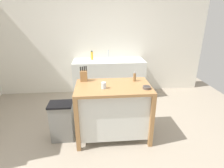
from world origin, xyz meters
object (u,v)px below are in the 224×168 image
Objects in this scene: pepper_grinder at (135,77)px; bottle_dish_soap at (92,56)px; kitchen_island at (113,109)px; knife_block at (84,76)px; sink_faucet at (108,54)px; bowl_ceramic_small at (147,87)px; trash_bin at (62,121)px; drinking_cup at (104,85)px.

pepper_grinder is 0.76× the size of bottle_dish_soap.
kitchen_island is 4.60× the size of knife_block.
sink_faucet is at bearing 101.27° from pepper_grinder.
sink_faucet reaches higher than bowl_ceramic_small.
pepper_grinder is 0.25× the size of trash_bin.
bowl_ceramic_small is at bearing -71.52° from pepper_grinder.
knife_block reaches higher than kitchen_island.
bowl_ceramic_small is at bearing -18.75° from kitchen_island.
sink_faucet reaches higher than bottle_dish_soap.
bottle_dish_soap reaches higher than trash_bin.
knife_block is 1.56m from sink_faucet.
kitchen_island is at bearing -78.62° from bottle_dish_soap.
drinking_cup is 0.43× the size of sink_faucet.
kitchen_island is 7.19× the size of pepper_grinder.
kitchen_island is 0.83m from trash_bin.
knife_block is 1.46m from bottle_dish_soap.
bottle_dish_soap is at bearing 114.64° from pepper_grinder.
pepper_grinder is at bearing -5.52° from knife_block.
bowl_ceramic_small is 1.42m from trash_bin.
trash_bin is at bearing -105.22° from bottle_dish_soap.
bottle_dish_soap reaches higher than drinking_cup.
drinking_cup is 0.91m from trash_bin.
drinking_cup is 0.46× the size of bottle_dish_soap.
knife_block is 0.81m from pepper_grinder.
bowl_ceramic_small reaches higher than kitchen_island.
knife_block is at bearing 131.31° from drinking_cup.
kitchen_island is at bearing -29.06° from knife_block.
drinking_cup is at bearing 174.00° from bowl_ceramic_small.
trash_bin is (-1.17, -0.18, -0.64)m from pepper_grinder.
knife_block is at bearing -94.18° from bottle_dish_soap.
trash_bin is (-0.81, -0.01, -0.18)m from kitchen_island.
sink_faucet reaches higher than trash_bin.
pepper_grinder is (0.51, 0.27, 0.03)m from drinking_cup.
bowl_ceramic_small is (0.92, -0.41, -0.07)m from knife_block.
knife_block is at bearing 150.94° from kitchen_island.
pepper_grinder is at bearing 27.72° from drinking_cup.
trash_bin is (-1.28, 0.15, -0.59)m from bowl_ceramic_small.
knife_block reaches higher than bottle_dish_soap.
bottle_dish_soap is at bearing 96.23° from drinking_cup.
knife_block reaches higher than drinking_cup.
bowl_ceramic_small is 1.27× the size of drinking_cup.
knife_block reaches higher than trash_bin.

